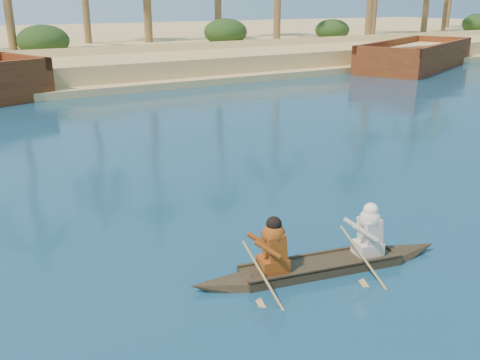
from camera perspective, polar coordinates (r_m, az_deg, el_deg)
sandy_embankment at (r=50.57m, az=-22.64°, el=12.96°), size 150.00×51.00×1.50m
shrub_cluster at (r=35.49m, az=-18.30°, el=12.71°), size 100.00×6.00×2.40m
canoe at (r=9.04m, az=8.71°, el=-8.15°), size 4.55×1.53×1.25m
barge_right at (r=38.54m, az=18.29°, el=12.37°), size 12.83×8.64×2.04m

